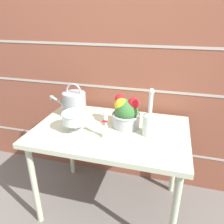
{
  "coord_description": "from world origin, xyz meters",
  "views": [
    {
      "loc": [
        0.38,
        -1.35,
        1.51
      ],
      "look_at": [
        0.0,
        0.04,
        0.86
      ],
      "focal_mm": 35.0,
      "sensor_mm": 36.0,
      "label": 1
    }
  ],
  "objects": [
    {
      "name": "flower_planter",
      "position": [
        0.1,
        0.07,
        0.85
      ],
      "size": [
        0.22,
        0.22,
        0.24
      ],
      "color": "#ADADB2",
      "rests_on": "patio_table"
    },
    {
      "name": "crystal_pedestal_bowl",
      "position": [
        -0.24,
        -0.09,
        0.84
      ],
      "size": [
        0.18,
        0.18,
        0.14
      ],
      "color": "silver",
      "rests_on": "patio_table"
    },
    {
      "name": "brick_wall",
      "position": [
        0.0,
        0.46,
        1.1
      ],
      "size": [
        3.6,
        0.08,
        2.2
      ],
      "color": "brown",
      "rests_on": "ground_plane"
    },
    {
      "name": "ground_plane",
      "position": [
        0.0,
        0.0,
        0.0
      ],
      "size": [
        12.0,
        12.0,
        0.0
      ],
      "primitive_type": "plane",
      "color": "slate"
    },
    {
      "name": "patio_table",
      "position": [
        0.0,
        0.0,
        0.66
      ],
      "size": [
        1.12,
        0.73,
        0.74
      ],
      "color": "beige",
      "rests_on": "ground_plane"
    },
    {
      "name": "glass_decanter",
      "position": [
        0.27,
        -0.01,
        0.85
      ],
      "size": [
        0.09,
        0.09,
        0.34
      ],
      "color": "silver",
      "rests_on": "patio_table"
    },
    {
      "name": "watering_can",
      "position": [
        -0.36,
        0.16,
        0.84
      ],
      "size": [
        0.33,
        0.19,
        0.27
      ],
      "color": "#9EA3A8",
      "rests_on": "patio_table"
    },
    {
      "name": "figurine_vase",
      "position": [
        -0.0,
        -0.12,
        0.82
      ],
      "size": [
        0.06,
        0.06,
        0.19
      ],
      "color": "white",
      "rests_on": "patio_table"
    }
  ]
}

